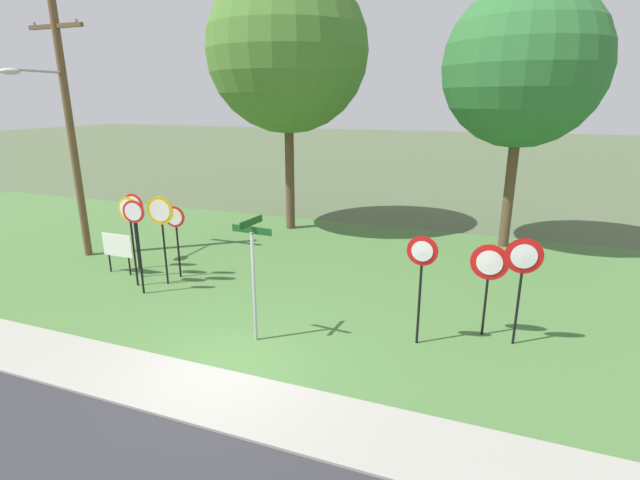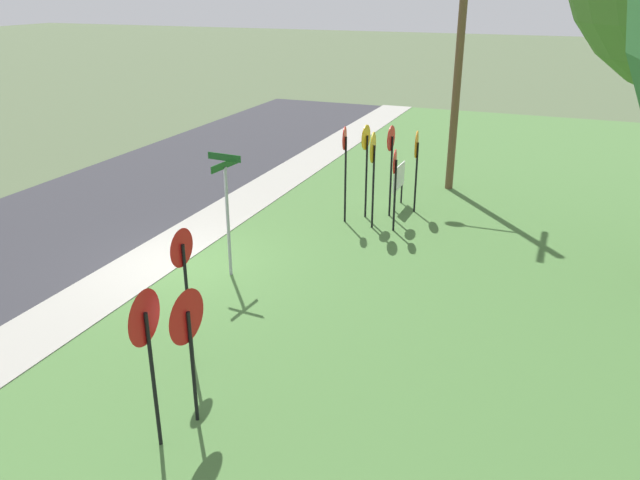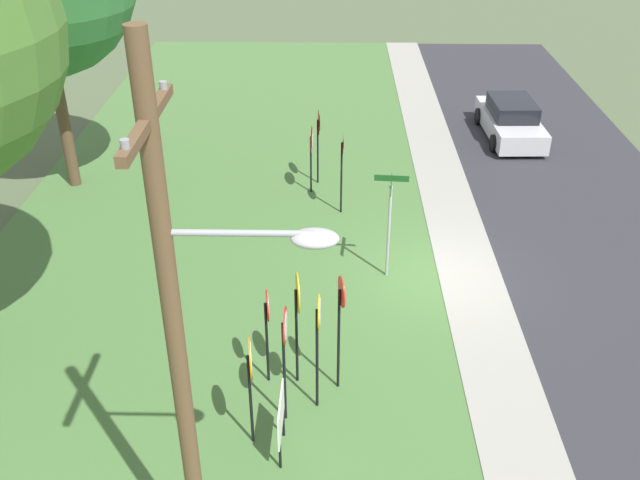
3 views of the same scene
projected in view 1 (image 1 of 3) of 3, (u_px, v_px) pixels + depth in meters
The scene contains 17 objects.
ground_plane at pixel (224, 371), 9.31m from camera, with size 160.00×160.00×0.00m, color #4C5B3D.
sidewalk_strip at pixel (200, 393), 8.59m from camera, with size 44.00×1.60×0.06m, color #99968C.
grass_median at pixel (327, 272), 14.69m from camera, with size 44.00×12.00×0.04m, color #477038.
stop_sign_near_left at pixel (130, 223), 13.00m from camera, with size 0.67×0.09×2.60m.
stop_sign_near_right at pixel (136, 228), 12.45m from camera, with size 0.60×0.14×2.62m.
stop_sign_far_left at pixel (176, 227), 13.75m from camera, with size 0.62×0.13×2.19m.
stop_sign_far_center at pixel (161, 221), 13.13m from camera, with size 0.79×0.13×2.58m.
stop_sign_far_right at pixel (135, 217), 13.66m from camera, with size 0.69×0.09×2.56m.
stop_sign_center_tall at pixel (133, 216), 14.42m from camera, with size 0.75×0.13×2.34m.
yield_sign_near_left at pixel (523, 266), 9.77m from camera, with size 0.77×0.12×2.41m.
yield_sign_near_right at pixel (489, 269), 10.23m from camera, with size 0.82×0.11×2.15m.
yield_sign_far_left at pixel (421, 265), 9.80m from camera, with size 0.65×0.10×2.45m.
street_name_post at pixel (253, 269), 10.00m from camera, with size 0.96×0.81×2.78m.
utility_pole at pixel (66, 122), 14.87m from camera, with size 2.10×2.13×8.26m.
notice_board at pixel (118, 247), 14.28m from camera, with size 1.10×0.06×1.25m.
oak_tree_left at pixel (288, 51), 17.73m from camera, with size 6.10×6.10×9.96m.
oak_tree_right at pixel (524, 67), 15.53m from camera, with size 5.32×5.32×8.85m.
Camera 1 is at (4.70, -6.97, 5.15)m, focal length 26.44 mm.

